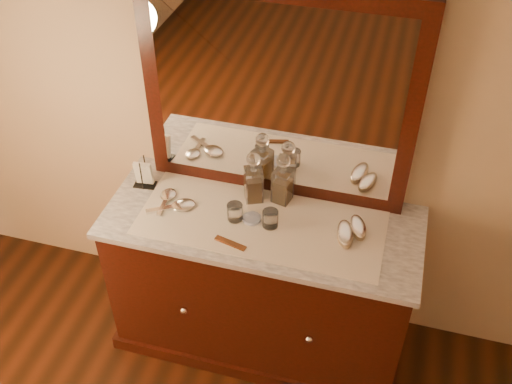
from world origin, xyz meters
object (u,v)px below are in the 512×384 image
Objects in this scene: hand_mirror_outer at (167,197)px; dresser_cabinet at (261,285)px; pin_dish at (252,219)px; decanter_left at (254,182)px; brush_far at (358,228)px; brush_near at (345,234)px; decanter_right at (282,183)px; comb at (230,243)px; napkin_rack at (144,175)px; hand_mirror_inner at (179,206)px; mirror_frame at (278,97)px.

dresser_cabinet is at bearing -2.82° from hand_mirror_outer.
hand_mirror_outer is (-0.42, 0.04, 0.00)m from pin_dish.
decanter_left is 1.64× the size of brush_far.
brush_near is at bearing -0.17° from pin_dish.
brush_far is 0.89m from hand_mirror_outer.
pin_dish is 0.22m from decanter_right.
hand_mirror_outer is (-0.37, 0.21, 0.00)m from comb.
comb is 0.59m from napkin_rack.
brush_far is (0.05, 0.06, -0.00)m from brush_near.
decanter_left reaches higher than napkin_rack.
napkin_rack is at bearing 171.69° from dresser_cabinet.
comb reaches higher than dresser_cabinet.
decanter_right is 0.49m from hand_mirror_inner.
mirror_frame is at bearing 91.41° from comb.
comb is 0.43m from hand_mirror_outer.
mirror_frame is at bearing 145.50° from brush_near.
pin_dish is 0.47m from brush_far.
decanter_right is (0.05, 0.16, 0.55)m from dresser_cabinet.
napkin_rack is (-0.61, -0.16, -0.44)m from mirror_frame.
brush_near is (0.32, -0.17, -0.08)m from decanter_right.
hand_mirror_inner reaches higher than pin_dish.
decanter_left is 0.13m from decanter_right.
mirror_frame is 0.42m from decanter_left.
brush_near is 0.89× the size of hand_mirror_outer.
hand_mirror_inner is (-0.34, -0.01, 0.00)m from pin_dish.
decanter_right is (0.05, -0.09, -0.39)m from mirror_frame.
decanter_left reaches higher than dresser_cabinet.
brush_near is (0.98, -0.10, -0.04)m from napkin_rack.
comb is 0.95× the size of napkin_rack.
decanter_left is (0.53, 0.04, 0.04)m from napkin_rack.
mirror_frame is 0.41m from decanter_right.
decanter_left is 1.37× the size of hand_mirror_outer.
mirror_frame is at bearing 14.45° from napkin_rack.
brush_far is (0.43, -0.20, -0.48)m from mirror_frame.
brush_near is at bearing -130.06° from brush_far.
mirror_frame is 7.46× the size of brush_far.
pin_dish is 0.52× the size of brush_far.
mirror_frame reaches higher than dresser_cabinet.
brush_far reaches higher than pin_dish.
brush_near is (0.47, 0.17, 0.02)m from comb.
mirror_frame reaches higher than pin_dish.
mirror_frame is 6.97× the size of brush_near.
mirror_frame is 0.55m from pin_dish.
decanter_left reaches higher than brush_near.
brush_near is (0.38, -0.01, 0.47)m from dresser_cabinet.
decanter_right is at bearing 70.89° from dresser_cabinet.
pin_dish is at bearing -99.67° from mirror_frame.
brush_near is (0.38, -0.26, -0.47)m from mirror_frame.
brush_near is at bearing -27.82° from decanter_right.
pin_dish is at bearing -173.23° from brush_far.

